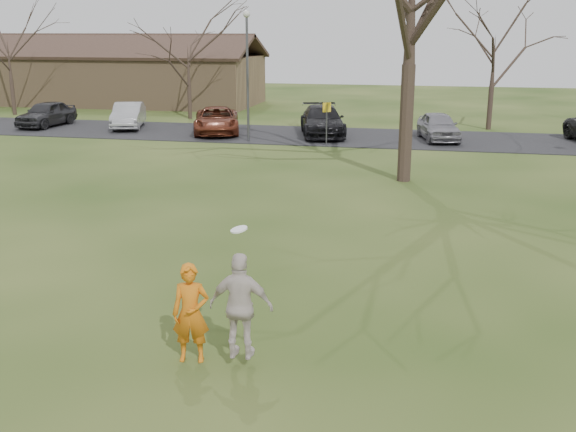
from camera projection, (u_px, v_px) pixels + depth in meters
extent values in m
plane|color=#1E380F|center=(237.00, 366.00, 11.14)|extent=(120.00, 120.00, 0.00)
cube|color=black|center=(374.00, 138.00, 34.69)|extent=(62.00, 6.50, 0.04)
imported|color=#CB6710|center=(191.00, 313.00, 11.13)|extent=(0.68, 0.51, 1.70)
imported|color=#28282B|center=(46.00, 114.00, 38.47)|extent=(1.94, 4.31, 1.44)
imported|color=#9D9EA3|center=(128.00, 115.00, 37.83)|extent=(2.69, 4.52, 1.41)
imported|color=maroon|center=(217.00, 120.00, 35.86)|extent=(3.66, 5.43, 1.38)
imported|color=black|center=(322.00, 121.00, 35.10)|extent=(3.33, 5.60, 1.52)
imported|color=gray|center=(438.00, 126.00, 33.64)|extent=(2.47, 4.31, 1.38)
imported|color=beige|center=(241.00, 306.00, 10.83)|extent=(1.06, 0.47, 1.79)
cylinder|color=white|center=(239.00, 229.00, 10.43)|extent=(0.28, 0.27, 0.11)
cube|color=#8C6D4C|center=(123.00, 80.00, 50.53)|extent=(20.00, 8.00, 3.50)
cube|color=#33231C|center=(108.00, 46.00, 47.94)|extent=(20.60, 4.40, 1.78)
cube|color=#33231C|center=(133.00, 45.00, 51.80)|extent=(20.60, 4.40, 1.78)
cube|color=#38281E|center=(120.00, 36.00, 49.68)|extent=(20.60, 0.45, 0.20)
cylinder|color=#47474C|center=(248.00, 80.00, 32.75)|extent=(0.12, 0.12, 6.00)
sphere|color=beige|center=(247.00, 14.00, 31.93)|extent=(0.34, 0.34, 0.34)
cylinder|color=#47474C|center=(327.00, 125.00, 32.01)|extent=(0.06, 0.06, 2.00)
cube|color=yellow|center=(327.00, 107.00, 31.78)|extent=(0.35, 0.35, 0.45)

